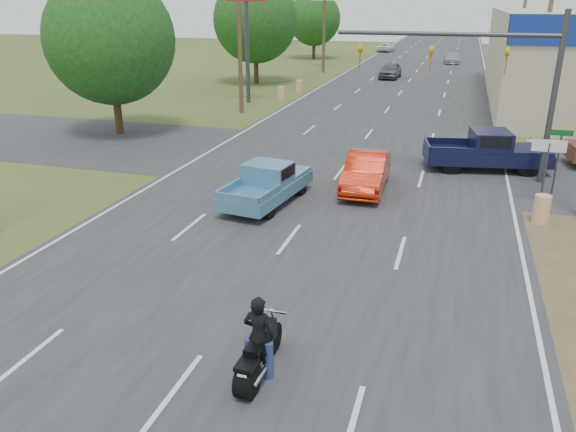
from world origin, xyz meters
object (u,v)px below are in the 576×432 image
(blue_pickup, at_px, (268,183))
(navy_pickup, at_px, (490,150))
(distant_car_white, at_px, (386,48))
(distant_car_grey, at_px, (390,70))
(rider, at_px, (259,340))
(distant_car_silver, at_px, (452,58))
(red_convertible, at_px, (366,172))
(motorcycle, at_px, (258,357))

(blue_pickup, xyz_separation_m, navy_pickup, (8.22, 7.17, 0.12))
(distant_car_white, bearing_deg, distant_car_grey, 104.12)
(rider, height_order, navy_pickup, navy_pickup)
(distant_car_silver, bearing_deg, red_convertible, -96.04)
(rider, xyz_separation_m, navy_pickup, (4.94, 17.37, 0.03))
(blue_pickup, xyz_separation_m, distant_car_white, (-4.69, 68.07, -0.19))
(distant_car_grey, distance_m, distant_car_white, 30.41)
(blue_pickup, distance_m, distant_car_silver, 54.26)
(navy_pickup, bearing_deg, distant_car_grey, -175.29)
(blue_pickup, bearing_deg, red_convertible, 46.33)
(motorcycle, bearing_deg, red_convertible, 91.28)
(rider, xyz_separation_m, blue_pickup, (-3.28, 10.20, -0.09))
(red_convertible, bearing_deg, rider, -92.09)
(blue_pickup, relative_size, distant_car_grey, 1.10)
(blue_pickup, relative_size, distant_car_white, 1.14)
(distant_car_white, bearing_deg, navy_pickup, 107.63)
(red_convertible, height_order, motorcycle, red_convertible)
(rider, bearing_deg, motorcycle, 90.00)
(red_convertible, height_order, distant_car_silver, red_convertible)
(red_convertible, height_order, navy_pickup, navy_pickup)
(motorcycle, xyz_separation_m, distant_car_white, (-7.96, 78.33, 0.09))
(red_convertible, distance_m, distant_car_silver, 51.40)
(motorcycle, height_order, distant_car_grey, distant_car_grey)
(red_convertible, bearing_deg, distant_car_silver, 86.06)
(red_convertible, distance_m, blue_pickup, 4.25)
(rider, bearing_deg, distant_car_white, -82.69)
(distant_car_grey, bearing_deg, rider, -84.05)
(blue_pickup, bearing_deg, distant_car_white, 101.70)
(motorcycle, height_order, navy_pickup, navy_pickup)
(motorcycle, relative_size, blue_pickup, 0.46)
(blue_pickup, bearing_deg, distant_car_grey, 98.08)
(red_convertible, xyz_separation_m, blue_pickup, (-3.32, -2.65, 0.05))
(blue_pickup, bearing_deg, distant_car_silver, 92.29)
(motorcycle, relative_size, distant_car_grey, 0.51)
(distant_car_grey, height_order, distant_car_silver, distant_car_grey)
(rider, distance_m, blue_pickup, 10.72)
(distant_car_white, bearing_deg, motorcycle, 101.47)
(motorcycle, bearing_deg, navy_pickup, 75.68)
(navy_pickup, bearing_deg, motorcycle, -26.42)
(motorcycle, relative_size, distant_car_silver, 0.53)
(motorcycle, bearing_deg, rider, 90.00)
(distant_car_white, bearing_deg, rider, 101.47)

